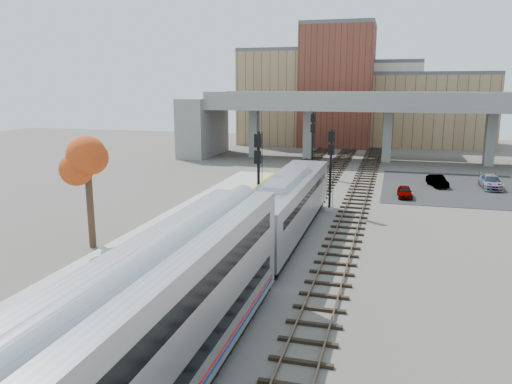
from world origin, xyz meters
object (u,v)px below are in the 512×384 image
at_px(locomotive, 287,204).
at_px(car_a, 405,192).
at_px(signal_mast_mid, 330,172).
at_px(coach, 111,374).
at_px(signal_mast_far, 312,144).
at_px(signal_mast_near, 258,183).
at_px(car_c, 491,182).
at_px(car_b, 437,181).
at_px(tree, 87,164).

bearing_deg(locomotive, car_a, 60.86).
distance_m(locomotive, signal_mast_mid, 7.97).
distance_m(coach, signal_mast_far, 46.37).
bearing_deg(locomotive, signal_mast_near, 179.26).
distance_m(locomotive, signal_mast_far, 23.84).
xyz_separation_m(signal_mast_near, signal_mast_far, (0.00, 23.68, 0.07)).
xyz_separation_m(signal_mast_near, car_a, (10.27, 14.62, -3.04)).
height_order(coach, car_c, coach).
distance_m(signal_mast_near, car_c, 28.51).
distance_m(coach, car_b, 44.99).
distance_m(signal_mast_mid, car_c, 20.21).
bearing_deg(signal_mast_near, signal_mast_mid, 61.70).
bearing_deg(tree, car_c, 44.00).
bearing_deg(coach, signal_mast_near, 95.30).
bearing_deg(car_b, signal_mast_mid, -141.91).
bearing_deg(car_b, signal_mast_near, -139.33).
xyz_separation_m(car_a, car_c, (8.51, 6.63, 0.13)).
bearing_deg(car_a, signal_mast_far, 135.21).
distance_m(signal_mast_far, tree, 31.29).
height_order(signal_mast_far, car_b, signal_mast_far).
height_order(signal_mast_near, signal_mast_far, signal_mast_far).
height_order(signal_mast_mid, car_b, signal_mast_mid).
bearing_deg(car_b, car_c, -11.29).
xyz_separation_m(coach, car_c, (16.67, 43.89, -2.09)).
bearing_deg(signal_mast_near, car_b, 56.84).
bearing_deg(car_a, coach, -105.72).
distance_m(signal_mast_near, car_b, 25.04).
bearing_deg(signal_mast_mid, signal_mast_far, 104.31).
distance_m(signal_mast_mid, signal_mast_far, 16.59).
xyz_separation_m(locomotive, car_c, (16.67, 21.28, -1.57)).
height_order(signal_mast_near, car_b, signal_mast_near).
xyz_separation_m(locomotive, coach, (-0.00, -22.61, 0.52)).
xyz_separation_m(locomotive, tree, (-11.62, -6.04, 3.22)).
distance_m(coach, signal_mast_near, 22.75).
height_order(coach, signal_mast_near, signal_mast_near).
bearing_deg(car_c, signal_mast_near, -132.90).
xyz_separation_m(locomotive, signal_mast_mid, (2.00, 7.64, 1.09)).
bearing_deg(tree, signal_mast_mid, 45.12).
bearing_deg(signal_mast_far, locomotive, -84.94).
distance_m(locomotive, signal_mast_near, 2.49).
bearing_deg(tree, car_a, 46.27).
distance_m(locomotive, car_a, 16.86).
bearing_deg(car_b, coach, -120.99).
height_order(signal_mast_far, car_c, signal_mast_far).
height_order(signal_mast_mid, car_a, signal_mast_mid).
xyz_separation_m(signal_mast_far, car_b, (13.60, -2.87, -3.06)).
xyz_separation_m(tree, car_a, (19.79, 20.69, -4.91)).
xyz_separation_m(signal_mast_mid, car_b, (9.50, 13.20, -2.74)).
distance_m(coach, car_c, 46.99).
height_order(tree, car_b, tree).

